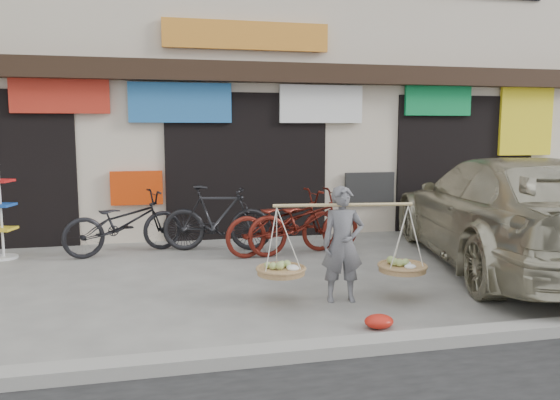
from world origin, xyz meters
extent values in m
plane|color=gray|center=(0.00, 0.00, 0.00)|extent=(70.00, 70.00, 0.00)
cube|color=gray|center=(0.00, -2.00, 0.06)|extent=(70.00, 0.25, 0.12)
cube|color=beige|center=(0.00, 6.50, 3.50)|extent=(14.00, 6.00, 7.00)
cube|color=black|center=(0.00, 3.35, 3.05)|extent=(14.00, 0.35, 0.35)
cube|color=black|center=(0.00, 3.75, 1.35)|extent=(3.00, 0.60, 2.70)
cube|color=black|center=(4.50, 3.75, 1.35)|extent=(3.00, 0.60, 2.70)
cube|color=red|center=(-3.20, 3.42, 2.60)|extent=(1.60, 0.08, 0.60)
cube|color=#286DB5|center=(-1.20, 3.42, 2.50)|extent=(1.80, 0.08, 0.70)
cube|color=white|center=(1.40, 3.42, 2.50)|extent=(1.60, 0.08, 0.70)
cube|color=#0F8C46|center=(3.80, 3.42, 2.60)|extent=(1.40, 0.08, 0.60)
cube|color=yellow|center=(5.80, 3.42, 2.20)|extent=(1.20, 0.08, 1.40)
cube|color=red|center=(-2.00, 3.42, 1.00)|extent=(0.90, 0.08, 0.60)
cube|color=#272727|center=(2.40, 3.42, 0.90)|extent=(1.00, 0.08, 0.60)
cube|color=orange|center=(0.00, 3.42, 3.70)|extent=(3.00, 0.08, 0.50)
imported|color=slate|center=(0.47, -0.53, 0.69)|extent=(0.54, 0.39, 1.38)
cylinder|color=tan|center=(0.47, -0.53, 1.16)|extent=(1.64, 0.25, 0.04)
cylinder|color=#A57E4F|center=(-0.26, -0.44, 0.38)|extent=(0.56, 0.56, 0.07)
ellipsoid|color=#A5BF66|center=(-0.26, -0.44, 0.44)|extent=(0.39, 0.39, 0.10)
cylinder|color=#A57E4F|center=(1.19, -0.62, 0.38)|extent=(0.56, 0.56, 0.07)
ellipsoid|color=#A5BF66|center=(1.19, -0.62, 0.44)|extent=(0.39, 0.39, 0.10)
imported|color=black|center=(-2.20, 2.62, 0.51)|extent=(2.07, 1.29, 1.03)
imported|color=black|center=(-0.68, 2.53, 0.55)|extent=(1.90, 0.88, 1.10)
imported|color=#57160F|center=(0.70, 2.00, 0.53)|extent=(2.09, 1.06, 1.05)
imported|color=#57160F|center=(0.35, 2.00, 0.53)|extent=(2.09, 1.06, 1.05)
imported|color=#B2AC8F|center=(3.43, 0.52, 0.82)|extent=(3.48, 6.03, 1.64)
cube|color=black|center=(4.02, 3.15, 0.55)|extent=(1.68, 0.47, 0.45)
cube|color=silver|center=(4.03, 3.22, 0.45)|extent=(0.44, 0.12, 0.12)
cylinder|color=silver|center=(-4.05, 2.70, 0.02)|extent=(0.42, 0.42, 0.04)
cylinder|color=silver|center=(-4.05, 2.70, 0.76)|extent=(0.04, 0.04, 1.52)
cube|color=yellow|center=(-4.05, 2.70, 0.48)|extent=(0.44, 0.44, 0.04)
cube|color=#194CB2|center=(-4.05, 2.70, 0.86)|extent=(0.44, 0.44, 0.04)
ellipsoid|color=red|center=(0.54, -1.47, 0.07)|extent=(0.31, 0.25, 0.14)
camera|label=1|loc=(-1.65, -6.51, 2.04)|focal=35.00mm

